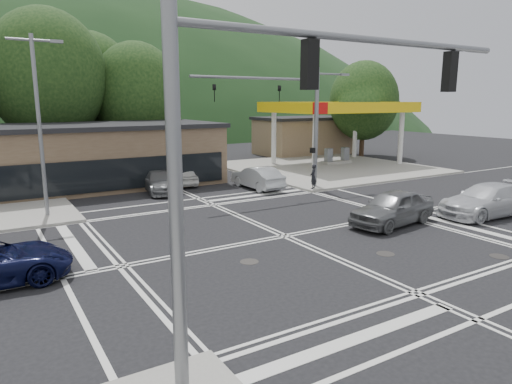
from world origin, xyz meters
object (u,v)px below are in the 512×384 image
car_grey_center (393,208)px  car_queue_a (257,178)px  pedestrian (313,177)px  car_northbound (160,181)px  car_queue_b (183,176)px  car_silver_east (487,200)px

car_grey_center → car_queue_a: (-0.74, 11.22, -0.08)m
pedestrian → car_northbound: bearing=-62.5°
pedestrian → car_queue_b: bearing=-78.4°
car_grey_center → car_queue_b: (-4.51, 15.10, -0.17)m
car_silver_east → car_queue_b: size_ratio=1.46×
car_silver_east → pedestrian: size_ratio=3.51×
car_grey_center → pedestrian: size_ratio=3.04×
car_silver_east → car_queue_b: bearing=-143.6°
car_grey_center → car_northbound: 15.12m
car_northbound → pedestrian: size_ratio=2.97×
car_queue_a → car_northbound: bearing=-21.6°
car_silver_east → car_queue_b: (-10.03, 16.45, -0.16)m
car_grey_center → pedestrian: pedestrian is taller
car_queue_a → car_silver_east: bearing=115.4°
car_grey_center → car_silver_east: bearing=67.9°
car_grey_center → car_queue_a: 11.24m
car_northbound → pedestrian: (8.80, -4.89, 0.26)m
car_queue_a → car_queue_b: 5.42m
car_grey_center → car_queue_b: bearing=-171.7°
car_northbound → car_silver_east: bearing=-43.0°
car_queue_a → pedestrian: bearing=135.1°
car_grey_center → pedestrian: (1.99, 8.60, 0.12)m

